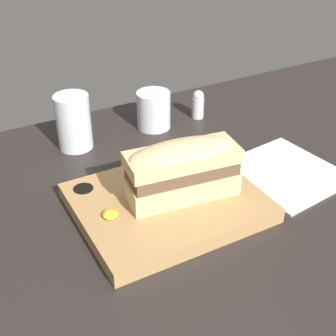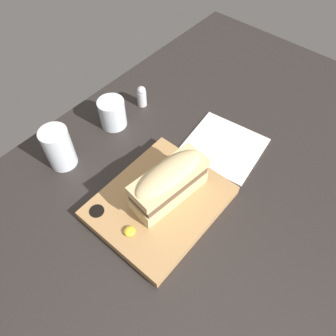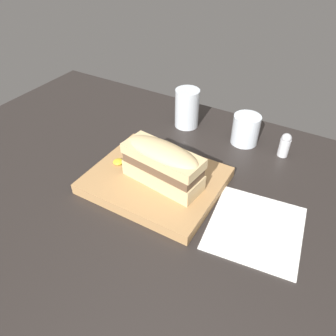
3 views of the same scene
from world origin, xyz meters
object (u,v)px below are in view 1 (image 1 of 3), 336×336
Objects in this scene: serving_board at (166,203)px; napkin at (285,172)px; sandwich at (182,167)px; wine_glass at (154,112)px; water_glass at (74,125)px; salt_shaker at (198,104)px.

serving_board reaches higher than napkin.
sandwich is 2.33× the size of wine_glass.
wine_glass reaches higher than serving_board.
water_glass is 29.11cm from salt_shaker.
sandwich is at bearing -72.77° from water_glass.
water_glass reaches higher than salt_shaker.
sandwich is 2.87× the size of salt_shaker.
sandwich is 0.89× the size of napkin.
napkin is at bearing -2.83° from serving_board.
serving_board is 24.98cm from napkin.
sandwich is at bearing 178.87° from napkin.
sandwich is 23.71cm from napkin.
salt_shaker is (-2.08, 28.04, 3.18)cm from napkin.
water_glass reaches higher than wine_glass.
sandwich reaches higher than salt_shaker.
wine_glass is 0.38× the size of napkin.
serving_board is at bearing -77.23° from water_glass.
serving_board is 1.56× the size of sandwich.
sandwich is 30.11cm from wine_glass.
water_glass is at bearing 102.77° from serving_board.
salt_shaker is at bearing 94.25° from napkin.
serving_board is at bearing 177.17° from napkin.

